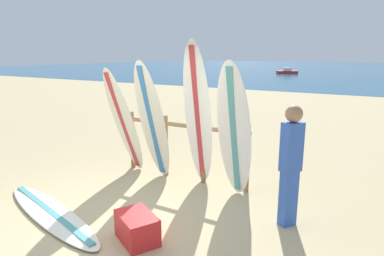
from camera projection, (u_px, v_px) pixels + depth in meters
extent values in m
plane|color=tan|center=(103.00, 226.00, 4.61)|extent=(120.00, 120.00, 0.00)
cube|color=#1E5984|center=(365.00, 69.00, 53.47)|extent=(120.00, 80.00, 0.01)
cylinder|color=olive|center=(132.00, 140.00, 6.89)|extent=(0.09, 0.09, 1.19)
cylinder|color=olive|center=(166.00, 145.00, 6.47)|extent=(0.09, 0.09, 1.19)
cylinder|color=olive|center=(204.00, 152.00, 6.06)|extent=(0.09, 0.09, 1.19)
cylinder|color=olive|center=(247.00, 159.00, 5.64)|extent=(0.09, 0.09, 1.19)
cylinder|color=olive|center=(184.00, 126.00, 6.17)|extent=(2.63, 0.08, 0.08)
ellipsoid|color=white|center=(124.00, 122.00, 6.38)|extent=(0.64, 0.88, 2.13)
cube|color=#B73338|center=(124.00, 122.00, 6.38)|extent=(0.19, 0.78, 1.96)
ellipsoid|color=silver|center=(152.00, 122.00, 6.03)|extent=(0.60, 0.73, 2.26)
cube|color=#3372B2|center=(152.00, 122.00, 6.03)|extent=(0.13, 0.67, 2.09)
ellipsoid|color=white|center=(198.00, 117.00, 5.68)|extent=(0.57, 0.75, 2.60)
cube|color=#B73338|center=(198.00, 117.00, 5.68)|extent=(0.18, 0.65, 2.40)
ellipsoid|color=white|center=(234.00, 133.00, 5.20)|extent=(0.58, 0.71, 2.28)
cube|color=teal|center=(234.00, 133.00, 5.20)|extent=(0.13, 0.65, 2.11)
ellipsoid|color=white|center=(50.00, 213.00, 4.92)|extent=(2.81, 1.19, 0.07)
cube|color=teal|center=(50.00, 213.00, 4.92)|extent=(2.49, 0.73, 0.08)
cube|color=#3359B2|center=(288.00, 198.00, 4.58)|extent=(0.25, 0.27, 0.80)
cube|color=#3359B2|center=(292.00, 147.00, 4.42)|extent=(0.29, 0.32, 0.67)
sphere|color=#997051|center=(294.00, 114.00, 4.32)|extent=(0.23, 0.23, 0.23)
cube|color=#B22D28|center=(287.00, 72.00, 39.46)|extent=(2.55, 2.05, 0.35)
cube|color=silver|center=(287.00, 69.00, 39.39)|extent=(1.09, 1.03, 0.36)
cube|color=red|center=(137.00, 228.00, 4.22)|extent=(0.72, 0.63, 0.36)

